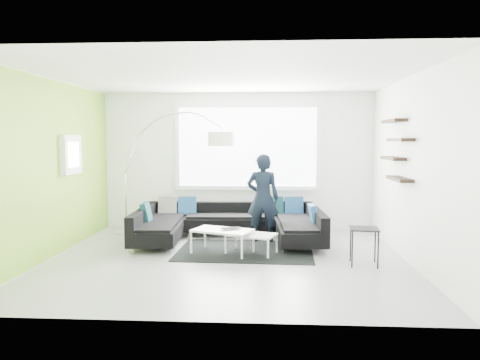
# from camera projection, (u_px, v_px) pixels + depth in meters

# --- Properties ---
(ground) EXTENTS (5.50, 5.50, 0.00)m
(ground) POSITION_uv_depth(u_px,v_px,m) (227.00, 259.00, 7.25)
(ground) COLOR gray
(ground) RESTS_ON ground
(room_shell) EXTENTS (5.54, 5.04, 2.82)m
(room_shell) POSITION_uv_depth(u_px,v_px,m) (230.00, 142.00, 7.29)
(room_shell) COLOR white
(room_shell) RESTS_ON ground
(sectional_sofa) EXTENTS (3.39, 2.19, 0.71)m
(sectional_sofa) POSITION_uv_depth(u_px,v_px,m) (229.00, 225.00, 8.46)
(sectional_sofa) COLOR black
(sectional_sofa) RESTS_ON ground
(rug) EXTENTS (2.27, 1.68, 0.01)m
(rug) POSITION_uv_depth(u_px,v_px,m) (245.00, 251.00, 7.78)
(rug) COLOR black
(rug) RESTS_ON ground
(coffee_table) EXTENTS (1.38, 1.07, 0.40)m
(coffee_table) POSITION_uv_depth(u_px,v_px,m) (237.00, 242.00, 7.59)
(coffee_table) COLOR white
(coffee_table) RESTS_ON ground
(arc_lamp) EXTENTS (2.36, 1.28, 2.38)m
(arc_lamp) POSITION_uv_depth(u_px,v_px,m) (125.00, 174.00, 9.11)
(arc_lamp) COLOR silver
(arc_lamp) RESTS_ON ground
(side_table) EXTENTS (0.44, 0.44, 0.55)m
(side_table) POSITION_uv_depth(u_px,v_px,m) (364.00, 247.00, 6.90)
(side_table) COLOR black
(side_table) RESTS_ON ground
(person) EXTENTS (0.64, 0.46, 1.60)m
(person) POSITION_uv_depth(u_px,v_px,m) (263.00, 198.00, 8.45)
(person) COLOR black
(person) RESTS_ON ground
(laptop) EXTENTS (0.53, 0.51, 0.03)m
(laptop) POSITION_uv_depth(u_px,v_px,m) (232.00, 229.00, 7.56)
(laptop) COLOR black
(laptop) RESTS_ON coffee_table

